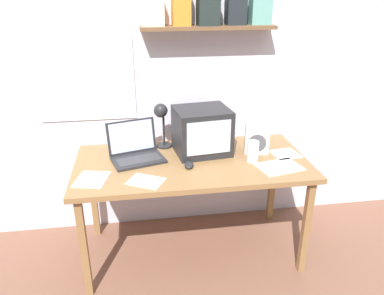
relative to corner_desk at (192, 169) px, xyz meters
The scene contains 13 objects.
ground_plane 0.69m from the corner_desk, ahead, with size 12.00×12.00×0.00m, color brown.
back_wall 0.79m from the corner_desk, 89.83° to the left, with size 5.60×0.24×2.60m.
corner_desk is the anchor object (origin of this frame).
crt_monitor 0.28m from the corner_desk, 57.36° to the left, with size 0.41×0.37×0.32m.
laptop 0.42m from the corner_desk, 163.49° to the left, with size 0.41×0.36×0.25m.
desk_lamp 0.43m from the corner_desk, 127.97° to the left, with size 0.13×0.16×0.35m.
juice_glass 0.43m from the corner_desk, ahead, with size 0.08×0.08×0.14m.
space_heater 0.52m from the corner_desk, 10.01° to the left, with size 0.19×0.15×0.20m.
computer_mouse 0.12m from the corner_desk, 111.45° to the right, with size 0.07×0.11×0.03m.
open_notebook 0.41m from the corner_desk, 142.35° to the right, with size 0.26×0.24×0.00m.
loose_paper_near_monitor 0.68m from the corner_desk, 165.10° to the right, with size 0.23×0.25×0.00m.
loose_paper_near_laptop 0.68m from the corner_desk, ahead, with size 0.20×0.20×0.00m.
printed_handout 0.59m from the corner_desk, 18.13° to the right, with size 0.31×0.26×0.00m.
Camera 1 is at (-0.35, -2.29, 1.85)m, focal length 35.00 mm.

